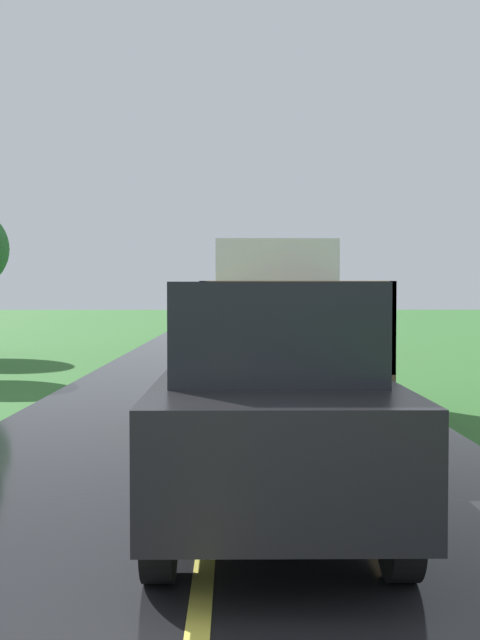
# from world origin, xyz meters

# --- Properties ---
(banana_truck_near) EXTENTS (2.38, 5.82, 2.80)m
(banana_truck_near) POSITION_xyz_m (0.95, 10.40, 1.47)
(banana_truck_near) COLOR #2D2D30
(banana_truck_near) RESTS_ON road_surface
(banana_truck_far) EXTENTS (2.38, 5.81, 2.80)m
(banana_truck_far) POSITION_xyz_m (0.69, 21.90, 1.47)
(banana_truck_far) COLOR #2D2D30
(banana_truck_far) RESTS_ON road_surface
(following_car) EXTENTS (1.74, 4.10, 1.92)m
(following_car) POSITION_xyz_m (0.49, 3.91, 1.07)
(following_car) COLOR black
(following_car) RESTS_ON road_surface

